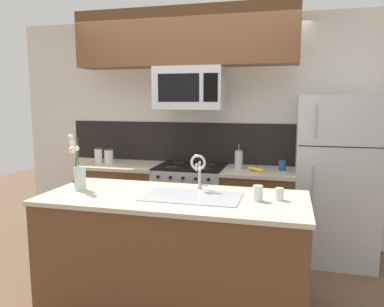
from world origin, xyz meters
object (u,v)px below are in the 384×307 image
Objects in this scene: storage_jar_medium at (109,156)px; spare_glass at (279,194)px; banana_bunch at (256,169)px; storage_jar_tall at (98,155)px; french_press at (239,159)px; refrigerator at (335,179)px; sink_faucet at (199,167)px; stove_range at (191,206)px; drinking_glass at (258,193)px; flower_vase at (79,175)px; coffee_tin at (282,165)px; microwave at (190,88)px.

spare_glass is (2.03, -1.21, -0.04)m from storage_jar_medium.
banana_bunch is 1.98× the size of spare_glass.
french_press reaches higher than storage_jar_tall.
sink_faucet is at bearing -138.58° from refrigerator.
drinking_glass is at bearing -55.64° from stove_range.
refrigerator is 9.31× the size of storage_jar_tall.
flower_vase reaches higher than stove_range.
sink_faucet is (0.34, -1.03, 0.65)m from stove_range.
sink_faucet is 0.70m from spare_glass.
refrigerator is 2.69m from storage_jar_tall.
french_press is at bearing 103.68° from drinking_glass.
french_press is at bearing 178.78° from coffee_tin.
refrigerator reaches higher than drinking_glass.
french_press is at bearing 148.76° from banana_bunch.
storage_jar_medium is at bearing 178.31° from stove_range.
flower_vase is at bearing -138.41° from banana_bunch.
coffee_tin is (-0.53, 0.03, 0.11)m from refrigerator.
banana_bunch is (-0.80, -0.08, 0.08)m from refrigerator.
stove_range is 1.26m from sink_faucet.
microwave is 1.26m from sink_faucet.
flower_vase is at bearing -140.99° from coffee_tin.
refrigerator is (1.53, 0.04, -0.93)m from microwave.
banana_bunch is 1.72× the size of coffee_tin.
banana_bunch is 0.40× the size of flower_vase.
storage_jar_medium is (-1.03, 0.05, -0.79)m from microwave.
microwave reaches higher than sink_faucet.
banana_bunch is (0.73, -0.04, -0.85)m from microwave.
refrigerator reaches higher than banana_bunch.
stove_range is 0.87m from banana_bunch.
storage_jar_medium is 1.56m from french_press.
storage_jar_medium is 1.79× the size of spare_glass.
spare_glass is (0.00, -1.23, -0.01)m from coffee_tin.
microwave reaches higher than refrigerator.
microwave is 1.59m from flower_vase.
microwave is at bearing -89.84° from stove_range.
storage_jar_tall is at bearing 144.99° from sink_faucet.
spare_glass is 1.64m from flower_vase.
banana_bunch is at bearing -157.41° from coffee_tin.
flower_vase is at bearing -166.11° from sink_faucet.
french_press is 0.47m from coffee_tin.
microwave reaches higher than stove_range.
microwave reaches higher than coffee_tin.
drinking_glass is (0.12, -1.18, 0.04)m from banana_bunch.
microwave is at bearing 63.17° from flower_vase.
storage_jar_medium reaches higher than banana_bunch.
storage_jar_tall is 1.54× the size of drinking_glass.
microwave reaches higher than storage_jar_medium.
sink_faucet reaches higher than drinking_glass.
storage_jar_tall is at bearing 151.14° from spare_glass.
refrigerator is 1.61m from sink_faucet.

